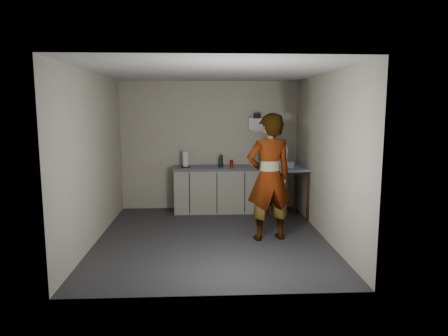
{
  "coord_description": "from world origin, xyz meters",
  "views": [
    {
      "loc": [
        -0.11,
        -6.15,
        2.04
      ],
      "look_at": [
        0.22,
        0.45,
        1.06
      ],
      "focal_mm": 32.0,
      "sensor_mm": 36.0,
      "label": 1
    }
  ],
  "objects_px": {
    "standing_man": "(269,177)",
    "dish_rack": "(261,163)",
    "side_table": "(288,174)",
    "soap_bottle": "(221,160)",
    "dark_bottle": "(221,161)",
    "soda_can": "(232,163)",
    "kitchen_counter": "(230,190)",
    "paper_towel": "(185,160)",
    "bakery_box": "(284,162)"
  },
  "relations": [
    {
      "from": "bakery_box",
      "to": "dark_bottle",
      "type": "bearing_deg",
      "value": 139.73
    },
    {
      "from": "kitchen_counter",
      "to": "bakery_box",
      "type": "bearing_deg",
      "value": -27.52
    },
    {
      "from": "kitchen_counter",
      "to": "side_table",
      "type": "distance_m",
      "value": 1.28
    },
    {
      "from": "side_table",
      "to": "paper_towel",
      "type": "height_order",
      "value": "paper_towel"
    },
    {
      "from": "dark_bottle",
      "to": "dish_rack",
      "type": "distance_m",
      "value": 0.8
    },
    {
      "from": "kitchen_counter",
      "to": "soda_can",
      "type": "xyz_separation_m",
      "value": [
        0.03,
        0.02,
        0.55
      ]
    },
    {
      "from": "soda_can",
      "to": "side_table",
      "type": "bearing_deg",
      "value": -31.29
    },
    {
      "from": "soda_can",
      "to": "standing_man",
      "type": "bearing_deg",
      "value": -75.73
    },
    {
      "from": "soda_can",
      "to": "bakery_box",
      "type": "distance_m",
      "value": 1.09
    },
    {
      "from": "side_table",
      "to": "soap_bottle",
      "type": "distance_m",
      "value": 1.37
    },
    {
      "from": "soda_can",
      "to": "paper_towel",
      "type": "distance_m",
      "value": 0.92
    },
    {
      "from": "standing_man",
      "to": "dish_rack",
      "type": "height_order",
      "value": "standing_man"
    },
    {
      "from": "soda_can",
      "to": "dark_bottle",
      "type": "distance_m",
      "value": 0.21
    },
    {
      "from": "standing_man",
      "to": "paper_towel",
      "type": "relative_size",
      "value": 6.4
    },
    {
      "from": "kitchen_counter",
      "to": "soap_bottle",
      "type": "xyz_separation_m",
      "value": [
        -0.18,
        -0.03,
        0.62
      ]
    },
    {
      "from": "kitchen_counter",
      "to": "bakery_box",
      "type": "xyz_separation_m",
      "value": [
        0.98,
        -0.51,
        0.63
      ]
    },
    {
      "from": "soda_can",
      "to": "dark_bottle",
      "type": "relative_size",
      "value": 0.59
    },
    {
      "from": "standing_man",
      "to": "paper_towel",
      "type": "xyz_separation_m",
      "value": [
        -1.37,
        1.74,
        0.06
      ]
    },
    {
      "from": "kitchen_counter",
      "to": "dark_bottle",
      "type": "distance_m",
      "value": 0.62
    },
    {
      "from": "kitchen_counter",
      "to": "side_table",
      "type": "xyz_separation_m",
      "value": [
        1.05,
        -0.6,
        0.42
      ]
    },
    {
      "from": "side_table",
      "to": "paper_towel",
      "type": "xyz_separation_m",
      "value": [
        -1.93,
        0.56,
        0.21
      ]
    },
    {
      "from": "paper_towel",
      "to": "side_table",
      "type": "bearing_deg",
      "value": -16.07
    },
    {
      "from": "standing_man",
      "to": "soda_can",
      "type": "relative_size",
      "value": 14.95
    },
    {
      "from": "paper_towel",
      "to": "bakery_box",
      "type": "bearing_deg",
      "value": -14.1
    },
    {
      "from": "standing_man",
      "to": "dish_rack",
      "type": "relative_size",
      "value": 4.87
    },
    {
      "from": "standing_man",
      "to": "side_table",
      "type": "bearing_deg",
      "value": -127.08
    },
    {
      "from": "soda_can",
      "to": "paper_towel",
      "type": "height_order",
      "value": "paper_towel"
    },
    {
      "from": "soap_bottle",
      "to": "bakery_box",
      "type": "height_order",
      "value": "bakery_box"
    },
    {
      "from": "standing_man",
      "to": "soda_can",
      "type": "height_order",
      "value": "standing_man"
    },
    {
      "from": "standing_man",
      "to": "bakery_box",
      "type": "bearing_deg",
      "value": -122.65
    },
    {
      "from": "kitchen_counter",
      "to": "paper_towel",
      "type": "bearing_deg",
      "value": -177.2
    },
    {
      "from": "paper_towel",
      "to": "dark_bottle",
      "type": "bearing_deg",
      "value": 6.54
    },
    {
      "from": "soda_can",
      "to": "dish_rack",
      "type": "xyz_separation_m",
      "value": [
        0.59,
        -0.01,
        -0.0
      ]
    },
    {
      "from": "soap_bottle",
      "to": "paper_towel",
      "type": "xyz_separation_m",
      "value": [
        -0.7,
        -0.01,
        0.01
      ]
    },
    {
      "from": "paper_towel",
      "to": "soap_bottle",
      "type": "bearing_deg",
      "value": 0.83
    },
    {
      "from": "kitchen_counter",
      "to": "dish_rack",
      "type": "xyz_separation_m",
      "value": [
        0.62,
        0.01,
        0.55
      ]
    },
    {
      "from": "side_table",
      "to": "bakery_box",
      "type": "height_order",
      "value": "bakery_box"
    },
    {
      "from": "dark_bottle",
      "to": "dish_rack",
      "type": "height_order",
      "value": "dish_rack"
    },
    {
      "from": "soap_bottle",
      "to": "dish_rack",
      "type": "bearing_deg",
      "value": 3.39
    },
    {
      "from": "side_table",
      "to": "soda_can",
      "type": "distance_m",
      "value": 1.2
    },
    {
      "from": "dark_bottle",
      "to": "paper_towel",
      "type": "xyz_separation_m",
      "value": [
        -0.71,
        -0.08,
        0.04
      ]
    },
    {
      "from": "side_table",
      "to": "standing_man",
      "type": "bearing_deg",
      "value": -127.72
    },
    {
      "from": "dish_rack",
      "to": "bakery_box",
      "type": "bearing_deg",
      "value": -55.89
    },
    {
      "from": "standing_man",
      "to": "soap_bottle",
      "type": "xyz_separation_m",
      "value": [
        -0.68,
        1.75,
        0.05
      ]
    },
    {
      "from": "standing_man",
      "to": "dish_rack",
      "type": "xyz_separation_m",
      "value": [
        0.13,
        1.8,
        -0.02
      ]
    },
    {
      "from": "dark_bottle",
      "to": "dish_rack",
      "type": "bearing_deg",
      "value": -1.69
    },
    {
      "from": "kitchen_counter",
      "to": "standing_man",
      "type": "relative_size",
      "value": 1.13
    },
    {
      "from": "soap_bottle",
      "to": "soda_can",
      "type": "distance_m",
      "value": 0.23
    },
    {
      "from": "paper_towel",
      "to": "soda_can",
      "type": "bearing_deg",
      "value": 3.96
    },
    {
      "from": "dark_bottle",
      "to": "bakery_box",
      "type": "distance_m",
      "value": 1.27
    }
  ]
}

